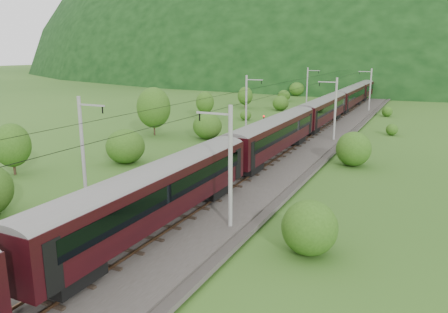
% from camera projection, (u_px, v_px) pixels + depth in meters
% --- Properties ---
extents(ground, '(600.00, 600.00, 0.00)m').
position_uv_depth(ground, '(152.00, 215.00, 31.54)').
color(ground, '#274D18').
rests_on(ground, ground).
extents(railbed, '(14.00, 220.00, 0.30)m').
position_uv_depth(railbed, '(215.00, 178.00, 40.26)').
color(railbed, '#38332D').
rests_on(railbed, ground).
extents(track_left, '(2.40, 220.00, 0.27)m').
position_uv_depth(track_left, '(192.00, 172.00, 41.22)').
color(track_left, brown).
rests_on(track_left, railbed).
extents(track_right, '(2.40, 220.00, 0.27)m').
position_uv_depth(track_right, '(239.00, 179.00, 39.20)').
color(track_right, brown).
rests_on(track_right, railbed).
extents(catenary_left, '(2.54, 192.28, 8.00)m').
position_uv_depth(catenary_left, '(247.00, 103.00, 61.08)').
color(catenary_left, gray).
rests_on(catenary_left, railbed).
extents(catenary_right, '(2.54, 192.28, 8.00)m').
position_uv_depth(catenary_right, '(335.00, 107.00, 55.92)').
color(catenary_right, gray).
rests_on(catenary_right, railbed).
extents(overhead_wires, '(4.83, 198.00, 0.03)m').
position_uv_depth(overhead_wires, '(215.00, 103.00, 38.63)').
color(overhead_wires, black).
rests_on(overhead_wires, ground).
extents(mountain_main, '(504.00, 360.00, 244.00)m').
position_uv_depth(mountain_main, '(405.00, 71.00, 259.21)').
color(mountain_main, black).
rests_on(mountain_main, ground).
extents(mountain_ridge, '(336.00, 280.00, 132.00)m').
position_uv_depth(mountain_ridge, '(245.00, 66.00, 344.83)').
color(mountain_ridge, black).
rests_on(mountain_ridge, ground).
extents(train, '(2.90, 162.29, 5.03)m').
position_uv_depth(train, '(323.00, 106.00, 65.93)').
color(train, black).
rests_on(train, ground).
extents(hazard_post_near, '(0.16, 0.16, 1.47)m').
position_uv_depth(hazard_post_near, '(340.00, 103.00, 90.67)').
color(hazard_post_near, red).
rests_on(hazard_post_near, railbed).
extents(hazard_post_far, '(0.17, 0.17, 1.61)m').
position_uv_depth(hazard_post_far, '(338.00, 105.00, 86.23)').
color(hazard_post_far, red).
rests_on(hazard_post_far, railbed).
extents(signal, '(0.27, 0.27, 2.47)m').
position_uv_depth(signal, '(264.00, 122.00, 61.45)').
color(signal, black).
rests_on(signal, railbed).
extents(vegetation_left, '(13.14, 143.28, 6.73)m').
position_uv_depth(vegetation_left, '(123.00, 133.00, 50.15)').
color(vegetation_left, '#2A5015').
rests_on(vegetation_left, ground).
extents(vegetation_right, '(6.07, 102.81, 3.20)m').
position_uv_depth(vegetation_right, '(299.00, 241.00, 23.80)').
color(vegetation_right, '#2A5015').
rests_on(vegetation_right, ground).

